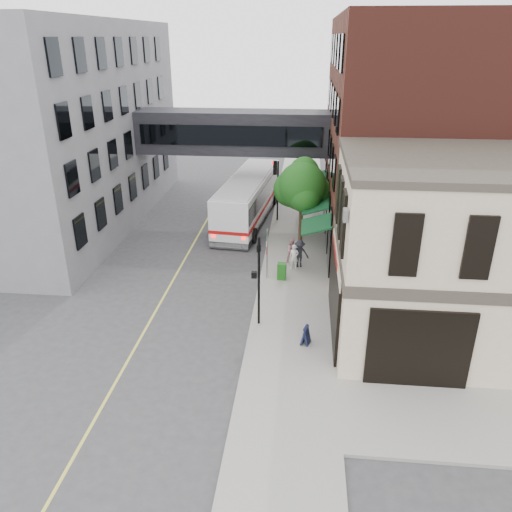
% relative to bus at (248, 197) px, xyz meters
% --- Properties ---
extents(ground, '(120.00, 120.00, 0.00)m').
position_rel_bus_xyz_m(ground, '(1.82, -17.12, -1.85)').
color(ground, '#38383A').
rests_on(ground, ground).
extents(sidewalk_main, '(4.00, 60.00, 0.15)m').
position_rel_bus_xyz_m(sidewalk_main, '(3.82, -3.12, -1.78)').
color(sidewalk_main, gray).
rests_on(sidewalk_main, ground).
extents(corner_building, '(10.19, 8.12, 8.45)m').
position_rel_bus_xyz_m(corner_building, '(10.79, -15.12, 2.36)').
color(corner_building, beige).
rests_on(corner_building, ground).
extents(brick_building, '(13.76, 18.00, 14.00)m').
position_rel_bus_xyz_m(brick_building, '(11.80, -2.12, 5.14)').
color(brick_building, '#522119').
rests_on(brick_building, ground).
extents(opposite_building, '(14.00, 24.00, 14.00)m').
position_rel_bus_xyz_m(opposite_building, '(-15.18, -1.12, 5.15)').
color(opposite_building, slate).
rests_on(opposite_building, ground).
extents(skyway_bridge, '(14.00, 3.18, 3.00)m').
position_rel_bus_xyz_m(skyway_bridge, '(-1.18, 0.88, 4.65)').
color(skyway_bridge, black).
rests_on(skyway_bridge, ground).
extents(traffic_signal_near, '(0.44, 0.22, 4.60)m').
position_rel_bus_xyz_m(traffic_signal_near, '(2.18, -15.12, 1.13)').
color(traffic_signal_near, black).
rests_on(traffic_signal_near, sidewalk_main).
extents(traffic_signal_far, '(0.53, 0.28, 4.50)m').
position_rel_bus_xyz_m(traffic_signal_far, '(2.08, -0.12, 1.49)').
color(traffic_signal_far, black).
rests_on(traffic_signal_far, sidewalk_main).
extents(street_sign_pole, '(0.08, 0.75, 3.00)m').
position_rel_bus_xyz_m(street_sign_pole, '(2.21, -10.12, 0.08)').
color(street_sign_pole, gray).
rests_on(street_sign_pole, sidewalk_main).
extents(street_tree, '(3.80, 3.20, 5.60)m').
position_rel_bus_xyz_m(street_tree, '(4.01, -3.90, 2.06)').
color(street_tree, '#382619').
rests_on(street_tree, sidewalk_main).
extents(lane_marking, '(0.12, 40.00, 0.01)m').
position_rel_bus_xyz_m(lane_marking, '(-3.18, -7.12, -1.85)').
color(lane_marking, '#D8CC4C').
rests_on(lane_marking, ground).
extents(bus, '(3.97, 12.49, 3.30)m').
position_rel_bus_xyz_m(bus, '(0.00, 0.00, 0.00)').
color(bus, white).
rests_on(bus, ground).
extents(pedestrian_a, '(0.57, 0.40, 1.50)m').
position_rel_bus_xyz_m(pedestrian_a, '(3.72, -8.71, -0.95)').
color(pedestrian_a, white).
rests_on(pedestrian_a, sidewalk_main).
extents(pedestrian_b, '(0.91, 0.83, 1.52)m').
position_rel_bus_xyz_m(pedestrian_b, '(3.60, -7.75, -0.94)').
color(pedestrian_b, '#C27D83').
rests_on(pedestrian_b, sidewalk_main).
extents(pedestrian_c, '(1.16, 0.75, 1.70)m').
position_rel_bus_xyz_m(pedestrian_c, '(4.04, -8.42, -0.85)').
color(pedestrian_c, '#212129').
rests_on(pedestrian_c, sidewalk_main).
extents(newspaper_box, '(0.51, 0.46, 0.97)m').
position_rel_bus_xyz_m(newspaper_box, '(3.07, -10.18, -1.22)').
color(newspaper_box, '#185C15').
rests_on(newspaper_box, sidewalk_main).
extents(sandwich_board, '(0.46, 0.57, 0.89)m').
position_rel_bus_xyz_m(sandwich_board, '(4.49, -16.68, -1.25)').
color(sandwich_board, black).
rests_on(sandwich_board, sidewalk_main).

